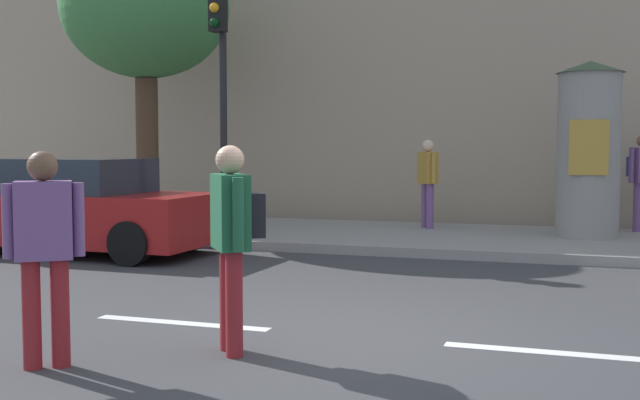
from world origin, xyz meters
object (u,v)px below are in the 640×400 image
(pedestrian_near_pole, at_px, (44,242))
(traffic_light, at_px, (220,69))
(pedestrian_in_dark_shirt, at_px, (233,229))
(pedestrian_with_backpack, at_px, (428,177))
(parked_car_blue, at_px, (75,208))
(street_tree, at_px, (145,9))
(poster_column, at_px, (589,148))

(pedestrian_near_pole, bearing_deg, traffic_light, 104.80)
(pedestrian_in_dark_shirt, distance_m, pedestrian_with_backpack, 8.80)
(pedestrian_in_dark_shirt, xyz_separation_m, pedestrian_near_pole, (-1.18, -0.85, -0.05))
(pedestrian_near_pole, height_order, parked_car_blue, pedestrian_near_pole)
(pedestrian_in_dark_shirt, relative_size, parked_car_blue, 0.39)
(street_tree, height_order, pedestrian_with_backpack, street_tree)
(poster_column, distance_m, pedestrian_near_pole, 9.91)
(poster_column, height_order, pedestrian_in_dark_shirt, poster_column)
(pedestrian_near_pole, bearing_deg, pedestrian_in_dark_shirt, 35.67)
(poster_column, relative_size, pedestrian_near_pole, 1.78)
(poster_column, xyz_separation_m, pedestrian_in_dark_shirt, (-2.77, -8.21, -0.62))
(pedestrian_in_dark_shirt, bearing_deg, pedestrian_near_pole, -144.33)
(poster_column, relative_size, street_tree, 0.53)
(poster_column, xyz_separation_m, street_tree, (-8.23, -0.34, 2.70))
(street_tree, relative_size, parked_car_blue, 1.28)
(pedestrian_in_dark_shirt, bearing_deg, pedestrian_with_backpack, 90.43)
(street_tree, distance_m, pedestrian_in_dark_shirt, 10.14)
(traffic_light, distance_m, pedestrian_in_dark_shirt, 7.05)
(pedestrian_with_backpack, xyz_separation_m, parked_car_blue, (-4.84, -4.09, -0.39))
(traffic_light, height_order, street_tree, street_tree)
(street_tree, bearing_deg, pedestrian_with_backpack, 9.79)
(street_tree, bearing_deg, poster_column, 2.38)
(street_tree, height_order, parked_car_blue, street_tree)
(traffic_light, distance_m, pedestrian_with_backpack, 4.42)
(street_tree, height_order, pedestrian_near_pole, street_tree)
(traffic_light, relative_size, pedestrian_near_pole, 2.49)
(traffic_light, xyz_separation_m, pedestrian_with_backpack, (2.94, 2.73, -1.84))
(street_tree, relative_size, pedestrian_with_backpack, 3.41)
(pedestrian_in_dark_shirt, distance_m, parked_car_blue, 6.81)
(pedestrian_near_pole, xyz_separation_m, parked_car_blue, (-3.72, 5.56, -0.25))
(pedestrian_near_pole, distance_m, pedestrian_with_backpack, 9.72)
(poster_column, bearing_deg, traffic_light, -159.67)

